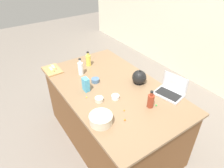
{
  "coord_description": "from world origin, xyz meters",
  "views": [
    {
      "loc": [
        1.66,
        -1.13,
        2.33
      ],
      "look_at": [
        0.0,
        0.0,
        0.95
      ],
      "focal_mm": 32.24,
      "sensor_mm": 36.0,
      "label": 1
    }
  ],
  "objects_px": {
    "kettle": "(139,77)",
    "candy_bag": "(86,84)",
    "bottle_soy": "(151,101)",
    "ramekin_wide": "(115,97)",
    "ramekin_medium": "(95,80)",
    "bottle_vinegar": "(81,68)",
    "bottle_oil": "(88,60)",
    "butter_stick_right": "(53,67)",
    "butter_stick_left": "(51,70)",
    "cutting_board": "(52,70)",
    "mixing_bowl_large": "(101,119)",
    "laptop": "(171,90)",
    "ramekin_small": "(99,99)"
  },
  "relations": [
    {
      "from": "butter_stick_right",
      "to": "ramekin_wide",
      "type": "xyz_separation_m",
      "value": [
        1.02,
        0.34,
        -0.01
      ]
    },
    {
      "from": "butter_stick_right",
      "to": "kettle",
      "type": "bearing_deg",
      "value": 39.95
    },
    {
      "from": "laptop",
      "to": "butter_stick_right",
      "type": "xyz_separation_m",
      "value": [
        -1.3,
        -0.93,
        -0.01
      ]
    },
    {
      "from": "bottle_soy",
      "to": "butter_stick_left",
      "type": "bearing_deg",
      "value": -154.48
    },
    {
      "from": "laptop",
      "to": "bottle_oil",
      "type": "relative_size",
      "value": 1.65
    },
    {
      "from": "bottle_soy",
      "to": "kettle",
      "type": "relative_size",
      "value": 0.95
    },
    {
      "from": "bottle_vinegar",
      "to": "bottle_soy",
      "type": "relative_size",
      "value": 1.16
    },
    {
      "from": "laptop",
      "to": "butter_stick_left",
      "type": "distance_m",
      "value": 1.59
    },
    {
      "from": "bottle_vinegar",
      "to": "cutting_board",
      "type": "bearing_deg",
      "value": -137.76
    },
    {
      "from": "bottle_vinegar",
      "to": "bottle_oil",
      "type": "bearing_deg",
      "value": 128.5
    },
    {
      "from": "laptop",
      "to": "ramekin_wide",
      "type": "relative_size",
      "value": 3.95
    },
    {
      "from": "candy_bag",
      "to": "bottle_vinegar",
      "type": "bearing_deg",
      "value": 162.12
    },
    {
      "from": "ramekin_small",
      "to": "bottle_vinegar",
      "type": "bearing_deg",
      "value": 171.34
    },
    {
      "from": "bottle_soy",
      "to": "ramekin_medium",
      "type": "relative_size",
      "value": 2.02
    },
    {
      "from": "butter_stick_left",
      "to": "ramekin_wide",
      "type": "bearing_deg",
      "value": 21.75
    },
    {
      "from": "bottle_soy",
      "to": "bottle_oil",
      "type": "height_order",
      "value": "bottle_oil"
    },
    {
      "from": "laptop",
      "to": "butter_stick_left",
      "type": "height_order",
      "value": "laptop"
    },
    {
      "from": "butter_stick_left",
      "to": "candy_bag",
      "type": "height_order",
      "value": "candy_bag"
    },
    {
      "from": "bottle_soy",
      "to": "mixing_bowl_large",
      "type": "bearing_deg",
      "value": -98.99
    },
    {
      "from": "bottle_oil",
      "to": "candy_bag",
      "type": "relative_size",
      "value": 1.25
    },
    {
      "from": "ramekin_wide",
      "to": "cutting_board",
      "type": "bearing_deg",
      "value": -159.99
    },
    {
      "from": "kettle",
      "to": "ramekin_medium",
      "type": "distance_m",
      "value": 0.55
    },
    {
      "from": "bottle_soy",
      "to": "butter_stick_right",
      "type": "distance_m",
      "value": 1.46
    },
    {
      "from": "bottle_soy",
      "to": "ramekin_wide",
      "type": "height_order",
      "value": "bottle_soy"
    },
    {
      "from": "ramekin_medium",
      "to": "cutting_board",
      "type": "bearing_deg",
      "value": -149.13
    },
    {
      "from": "ramekin_medium",
      "to": "bottle_oil",
      "type": "bearing_deg",
      "value": 162.01
    },
    {
      "from": "butter_stick_right",
      "to": "ramekin_medium",
      "type": "relative_size",
      "value": 1.1
    },
    {
      "from": "bottle_vinegar",
      "to": "ramekin_medium",
      "type": "distance_m",
      "value": 0.29
    },
    {
      "from": "laptop",
      "to": "ramekin_medium",
      "type": "bearing_deg",
      "value": -139.52
    },
    {
      "from": "butter_stick_left",
      "to": "bottle_soy",
      "type": "bearing_deg",
      "value": 25.52
    },
    {
      "from": "mixing_bowl_large",
      "to": "kettle",
      "type": "relative_size",
      "value": 1.09
    },
    {
      "from": "ramekin_small",
      "to": "candy_bag",
      "type": "height_order",
      "value": "candy_bag"
    },
    {
      "from": "bottle_soy",
      "to": "kettle",
      "type": "height_order",
      "value": "bottle_soy"
    },
    {
      "from": "bottle_vinegar",
      "to": "kettle",
      "type": "relative_size",
      "value": 1.1
    },
    {
      "from": "ramekin_medium",
      "to": "candy_bag",
      "type": "xyz_separation_m",
      "value": [
        0.09,
        -0.18,
        0.06
      ]
    },
    {
      "from": "mixing_bowl_large",
      "to": "butter_stick_left",
      "type": "distance_m",
      "value": 1.21
    },
    {
      "from": "kettle",
      "to": "candy_bag",
      "type": "bearing_deg",
      "value": -110.19
    },
    {
      "from": "cutting_board",
      "to": "butter_stick_right",
      "type": "height_order",
      "value": "butter_stick_right"
    },
    {
      "from": "bottle_vinegar",
      "to": "ramekin_medium",
      "type": "bearing_deg",
      "value": 13.28
    },
    {
      "from": "kettle",
      "to": "ramekin_wide",
      "type": "distance_m",
      "value": 0.44
    },
    {
      "from": "mixing_bowl_large",
      "to": "candy_bag",
      "type": "bearing_deg",
      "value": 166.16
    },
    {
      "from": "butter_stick_right",
      "to": "ramekin_wide",
      "type": "relative_size",
      "value": 1.24
    },
    {
      "from": "butter_stick_right",
      "to": "butter_stick_left",
      "type": "bearing_deg",
      "value": -45.3
    },
    {
      "from": "ramekin_wide",
      "to": "bottle_oil",
      "type": "bearing_deg",
      "value": 171.7
    },
    {
      "from": "bottle_soy",
      "to": "ramekin_medium",
      "type": "bearing_deg",
      "value": -161.63
    },
    {
      "from": "butter_stick_right",
      "to": "candy_bag",
      "type": "relative_size",
      "value": 0.65
    },
    {
      "from": "butter_stick_left",
      "to": "candy_bag",
      "type": "bearing_deg",
      "value": 16.43
    },
    {
      "from": "bottle_soy",
      "to": "butter_stick_left",
      "type": "xyz_separation_m",
      "value": [
        -1.3,
        -0.62,
        -0.04
      ]
    },
    {
      "from": "bottle_oil",
      "to": "ramekin_wide",
      "type": "xyz_separation_m",
      "value": [
        0.85,
        -0.12,
        -0.06
      ]
    },
    {
      "from": "butter_stick_left",
      "to": "butter_stick_right",
      "type": "xyz_separation_m",
      "value": [
        -0.04,
        0.05,
        0.0
      ]
    }
  ]
}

